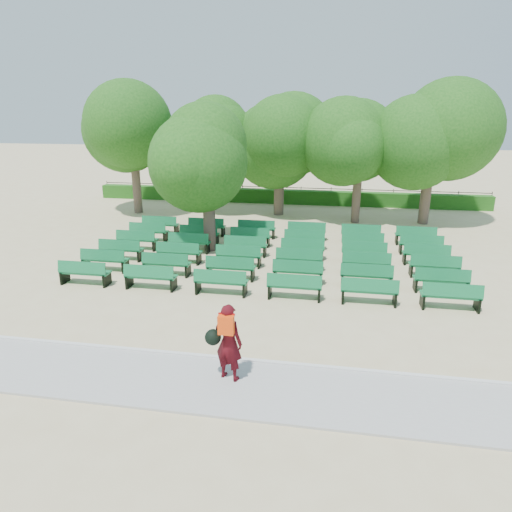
{
  "coord_description": "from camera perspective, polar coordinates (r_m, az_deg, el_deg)",
  "views": [
    {
      "loc": [
        3.24,
        -16.14,
        6.09
      ],
      "look_at": [
        0.6,
        -1.0,
        1.1
      ],
      "focal_mm": 32.0,
      "sensor_mm": 36.0,
      "label": 1
    }
  ],
  "objects": [
    {
      "name": "bench_array",
      "position": [
        18.95,
        1.91,
        -0.47
      ],
      "size": [
        1.83,
        0.62,
        1.15
      ],
      "rotation": [
        0.0,
        0.0,
        -0.03
      ],
      "color": "#136F3D",
      "rests_on": "ground"
    },
    {
      "name": "tree_among",
      "position": [
        19.87,
        -6.1,
        11.92
      ],
      "size": [
        4.33,
        4.33,
        6.0
      ],
      "color": "brown",
      "rests_on": "ground"
    },
    {
      "name": "person",
      "position": [
        10.6,
        -3.61,
        -10.56
      ],
      "size": [
        0.93,
        0.64,
        1.88
      ],
      "rotation": [
        0.0,
        0.0,
        2.82
      ],
      "color": "#43090F",
      "rests_on": "ground"
    },
    {
      "name": "curb",
      "position": [
        12.04,
        -7.3,
        -12.3
      ],
      "size": [
        30.0,
        0.12,
        0.1
      ],
      "primitive_type": "cube",
      "color": "silver",
      "rests_on": "ground"
    },
    {
      "name": "hedge",
      "position": [
        30.84,
        3.7,
        7.42
      ],
      "size": [
        26.0,
        0.7,
        0.9
      ],
      "primitive_type": "cube",
      "color": "#225D18",
      "rests_on": "ground"
    },
    {
      "name": "fence",
      "position": [
        31.31,
        3.77,
        6.74
      ],
      "size": [
        26.0,
        0.1,
        1.02
      ],
      "primitive_type": null,
      "color": "black",
      "rests_on": "ground"
    },
    {
      "name": "ground",
      "position": [
        17.55,
        -1.38,
        -2.32
      ],
      "size": [
        120.0,
        120.0,
        0.0
      ],
      "primitive_type": "plane",
      "color": "#C7B484"
    },
    {
      "name": "paving",
      "position": [
        11.12,
        -9.07,
        -15.3
      ],
      "size": [
        30.0,
        2.2,
        0.06
      ],
      "primitive_type": "cube",
      "color": "#AAAAA6",
      "rests_on": "ground"
    },
    {
      "name": "tree_line",
      "position": [
        27.04,
        2.74,
        4.95
      ],
      "size": [
        21.8,
        6.8,
        7.04
      ],
      "primitive_type": null,
      "color": "#245C18",
      "rests_on": "ground"
    }
  ]
}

